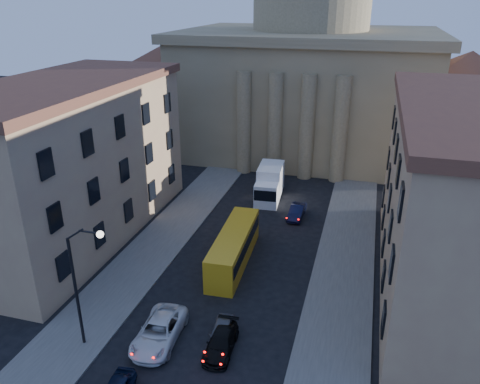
{
  "coord_description": "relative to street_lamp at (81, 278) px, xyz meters",
  "views": [
    {
      "loc": [
        9.27,
        -13.07,
        21.54
      ],
      "look_at": [
        -0.05,
        19.91,
        7.04
      ],
      "focal_mm": 35.0,
      "sensor_mm": 36.0,
      "label": 1
    }
  ],
  "objects": [
    {
      "name": "car_left_mid",
      "position": [
        4.19,
        1.64,
        -4.51
      ],
      "size": [
        2.92,
        5.74,
        1.55
      ],
      "primitive_type": "imported",
      "rotation": [
        0.0,
        0.0,
        0.06
      ],
      "color": "silver",
      "rests_on": "ground"
    },
    {
      "name": "street_lamp",
      "position": [
        0.0,
        0.0,
        0.0
      ],
      "size": [
        2.62,
        0.44,
        8.83
      ],
      "color": "black",
      "rests_on": "ground"
    },
    {
      "name": "sidewalk_right",
      "position": [
        15.47,
        10.0,
        -5.21
      ],
      "size": [
        5.0,
        60.0,
        0.15
      ],
      "primitive_type": "cube",
      "color": "#55534E",
      "rests_on": "ground"
    },
    {
      "name": "car_right_far",
      "position": [
        8.19,
        2.75,
        -4.66
      ],
      "size": [
        1.86,
        3.82,
        1.26
      ],
      "primitive_type": "imported",
      "rotation": [
        0.0,
        0.0,
        0.1
      ],
      "color": "#54545A",
      "rests_on": "ground"
    },
    {
      "name": "car_right_distant",
      "position": [
        9.96,
        22.94,
        -4.63
      ],
      "size": [
        1.49,
        4.0,
        1.31
      ],
      "primitive_type": "imported",
      "rotation": [
        0.0,
        0.0,
        -0.03
      ],
      "color": "black",
      "rests_on": "ground"
    },
    {
      "name": "city_bus",
      "position": [
        6.17,
        12.62,
        -3.72
      ],
      "size": [
        2.84,
        10.43,
        2.91
      ],
      "rotation": [
        0.0,
        0.0,
        0.05
      ],
      "color": "gold",
      "rests_on": "ground"
    },
    {
      "name": "building_left",
      "position": [
        -10.03,
        14.0,
        2.14
      ],
      "size": [
        11.6,
        26.6,
        14.7
      ],
      "color": "tan",
      "rests_on": "ground"
    },
    {
      "name": "building_right",
      "position": [
        23.97,
        14.0,
        2.14
      ],
      "size": [
        11.6,
        26.6,
        14.7
      ],
      "color": "tan",
      "rests_on": "ground"
    },
    {
      "name": "box_truck",
      "position": [
        6.08,
        27.19,
        -3.58
      ],
      "size": [
        3.05,
        6.74,
        3.61
      ],
      "rotation": [
        0.0,
        0.0,
        0.07
      ],
      "color": "white",
      "rests_on": "ground"
    },
    {
      "name": "car_right_mid",
      "position": [
        8.46,
        1.92,
        -4.67
      ],
      "size": [
        1.92,
        4.3,
        1.23
      ],
      "primitive_type": "imported",
      "rotation": [
        0.0,
        0.0,
        0.05
      ],
      "color": "black",
      "rests_on": "ground"
    },
    {
      "name": "sidewalk_left",
      "position": [
        -1.53,
        10.0,
        -5.21
      ],
      "size": [
        5.0,
        60.0,
        0.15
      ],
      "primitive_type": "cube",
      "color": "#55534E",
      "rests_on": "ground"
    },
    {
      "name": "church",
      "position": [
        6.97,
        47.47,
        6.59
      ],
      "size": [
        68.02,
        28.76,
        36.6
      ],
      "color": "olive",
      "rests_on": "ground"
    }
  ]
}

